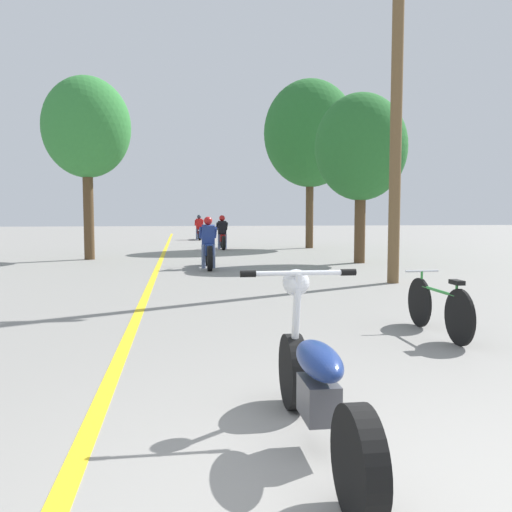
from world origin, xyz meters
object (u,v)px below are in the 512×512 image
object	(u,v)px
motorcycle_rider_mid	(222,236)
utility_pole	(397,100)
roadside_tree_left	(87,128)
roadside_tree_right_near	(361,148)
motorcycle_rider_far	(199,230)
motorcycle_foreground	(316,383)
motorcycle_rider_lead	(208,249)
bicycle_parked	(438,307)
roadside_tree_right_far	(310,134)

from	to	relation	value
motorcycle_rider_mid	utility_pole	bearing A→B (deg)	-76.43
roadside_tree_left	roadside_tree_right_near	bearing A→B (deg)	-15.96
roadside_tree_left	motorcycle_rider_far	size ratio (longest dim) A/B	2.88
motorcycle_foreground	motorcycle_rider_mid	xyz separation A→B (m)	(0.86, 19.06, 0.12)
roadside_tree_left	motorcycle_rider_lead	distance (m)	6.05
utility_pole	motorcycle_foreground	world-z (taller)	utility_pole
utility_pole	motorcycle_rider_mid	world-z (taller)	utility_pole
motorcycle_rider_lead	bicycle_parked	bearing A→B (deg)	-74.54
roadside_tree_right_near	motorcycle_rider_lead	bearing A→B (deg)	-168.51
motorcycle_rider_lead	motorcycle_rider_far	distance (m)	15.68
utility_pole	roadside_tree_left	size ratio (longest dim) A/B	1.29
roadside_tree_right_far	bicycle_parked	distance (m)	17.03
bicycle_parked	roadside_tree_right_far	bearing A→B (deg)	81.85
roadside_tree_right_near	motorcycle_foreground	xyz separation A→B (m)	(-4.42, -12.21, -2.97)
motorcycle_foreground	utility_pole	bearing A→B (deg)	64.71
roadside_tree_right_near	motorcycle_rider_far	distance (m)	15.62
utility_pole	motorcycle_rider_lead	xyz separation A→B (m)	(-3.72, 3.64, -3.28)
motorcycle_rider_lead	motorcycle_rider_mid	bearing A→B (deg)	82.92
motorcycle_foreground	motorcycle_rider_lead	world-z (taller)	motorcycle_rider_lead
utility_pole	roadside_tree_right_far	world-z (taller)	utility_pole
utility_pole	roadside_tree_right_far	bearing A→B (deg)	85.28
roadside_tree_left	bicycle_parked	xyz separation A→B (m)	(5.95, -11.69, -3.78)
motorcycle_rider_far	bicycle_parked	size ratio (longest dim) A/B	1.20
roadside_tree_right_far	utility_pole	bearing A→B (deg)	-94.72
motorcycle_foreground	motorcycle_rider_mid	world-z (taller)	motorcycle_rider_mid
motorcycle_rider_far	bicycle_parked	bearing A→B (deg)	-85.15
roadside_tree_right_far	motorcycle_rider_far	world-z (taller)	roadside_tree_right_far
motorcycle_rider_mid	motorcycle_rider_far	size ratio (longest dim) A/B	0.99
utility_pole	motorcycle_rider_lead	distance (m)	6.15
motorcycle_rider_mid	bicycle_parked	xyz separation A→B (m)	(1.37, -16.21, -0.18)
roadside_tree_right_far	roadside_tree_left	world-z (taller)	roadside_tree_right_far
utility_pole	motorcycle_rider_far	distance (m)	19.89
motorcycle_rider_far	roadside_tree_left	bearing A→B (deg)	-107.44
motorcycle_rider_lead	motorcycle_rider_far	world-z (taller)	motorcycle_rider_far
roadside_tree_right_far	bicycle_parked	world-z (taller)	roadside_tree_right_far
motorcycle_foreground	motorcycle_rider_far	xyz separation A→B (m)	(0.19, 26.97, 0.11)
utility_pole	motorcycle_rider_lead	bearing A→B (deg)	135.58
roadside_tree_right_far	motorcycle_foreground	world-z (taller)	roadside_tree_right_far
motorcycle_rider_far	bicycle_parked	world-z (taller)	motorcycle_rider_far
roadside_tree_right_far	motorcycle_rider_mid	world-z (taller)	roadside_tree_right_far
utility_pole	motorcycle_foreground	distance (m)	9.12
roadside_tree_right_near	motorcycle_rider_mid	bearing A→B (deg)	117.47
motorcycle_rider_lead	bicycle_parked	xyz separation A→B (m)	(2.34, -8.44, -0.18)
motorcycle_rider_lead	bicycle_parked	world-z (taller)	motorcycle_rider_lead
bicycle_parked	motorcycle_rider_mid	bearing A→B (deg)	94.83
utility_pole	motorcycle_rider_mid	size ratio (longest dim) A/B	3.79
roadside_tree_right_near	roadside_tree_right_far	xyz separation A→B (m)	(0.14, 6.91, 1.39)
motorcycle_rider_lead	motorcycle_rider_mid	distance (m)	7.83
motorcycle_rider_mid	motorcycle_rider_far	distance (m)	7.94
roadside_tree_right_far	motorcycle_rider_far	bearing A→B (deg)	119.16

